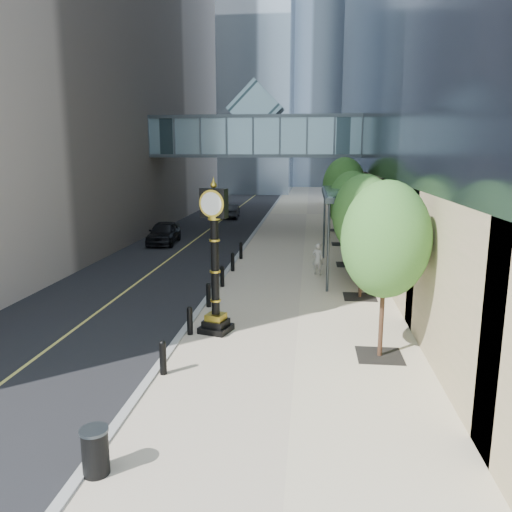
# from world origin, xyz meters

# --- Properties ---
(ground) EXTENTS (320.00, 320.00, 0.00)m
(ground) POSITION_xyz_m (0.00, 0.00, 0.00)
(ground) COLOR gray
(ground) RESTS_ON ground
(road) EXTENTS (8.00, 180.00, 0.02)m
(road) POSITION_xyz_m (-7.00, 40.00, 0.01)
(road) COLOR black
(road) RESTS_ON ground
(sidewalk) EXTENTS (8.00, 180.00, 0.06)m
(sidewalk) POSITION_xyz_m (1.00, 40.00, 0.03)
(sidewalk) COLOR tan
(sidewalk) RESTS_ON ground
(curb) EXTENTS (0.25, 180.00, 0.07)m
(curb) POSITION_xyz_m (-3.00, 40.00, 0.04)
(curb) COLOR gray
(curb) RESTS_ON ground
(distant_tower_c) EXTENTS (22.00, 22.00, 65.00)m
(distant_tower_c) POSITION_xyz_m (-6.00, 120.00, 32.50)
(distant_tower_c) COLOR silver
(distant_tower_c) RESTS_ON ground
(skywalk) EXTENTS (17.00, 4.20, 5.80)m
(skywalk) POSITION_xyz_m (-3.00, 28.00, 7.71)
(skywalk) COLOR #44646E
(skywalk) RESTS_ON ground
(entrance_canopy) EXTENTS (3.00, 8.00, 4.38)m
(entrance_canopy) POSITION_xyz_m (3.48, 14.00, 4.19)
(entrance_canopy) COLOR #383F44
(entrance_canopy) RESTS_ON ground
(bollard_row) EXTENTS (0.20, 16.20, 0.90)m
(bollard_row) POSITION_xyz_m (-2.70, 9.00, 0.51)
(bollard_row) COLOR black
(bollard_row) RESTS_ON sidewalk
(street_trees) EXTENTS (2.89, 28.50, 5.94)m
(street_trees) POSITION_xyz_m (3.60, 15.69, 3.72)
(street_trees) COLOR black
(street_trees) RESTS_ON sidewalk
(street_clock) EXTENTS (1.22, 1.22, 5.24)m
(street_clock) POSITION_xyz_m (-1.86, 4.58, 2.33)
(street_clock) COLOR black
(street_clock) RESTS_ON sidewalk
(trash_bin) EXTENTS (0.58, 0.58, 0.90)m
(trash_bin) POSITION_xyz_m (-2.70, -3.54, 0.51)
(trash_bin) COLOR black
(trash_bin) RESTS_ON sidewalk
(pedestrian) EXTENTS (0.71, 0.60, 1.65)m
(pedestrian) POSITION_xyz_m (1.80, 13.49, 0.88)
(pedestrian) COLOR #B9B4AA
(pedestrian) RESTS_ON sidewalk
(car_near) EXTENTS (2.18, 4.69, 1.55)m
(car_near) POSITION_xyz_m (-8.81, 21.72, 0.80)
(car_near) COLOR black
(car_near) RESTS_ON road
(car_far) EXTENTS (1.68, 4.13, 1.33)m
(car_far) POSITION_xyz_m (-6.37, 36.45, 0.69)
(car_far) COLOR black
(car_far) RESTS_ON road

